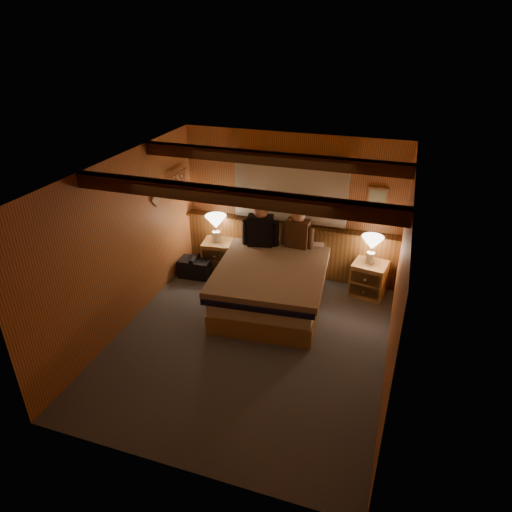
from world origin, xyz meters
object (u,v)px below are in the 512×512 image
at_px(duffel_bag, 195,267).
at_px(nightstand_right, 369,279).
at_px(person_right, 298,232).
at_px(person_left, 261,228).
at_px(nightstand_left, 218,256).
at_px(lamp_left, 216,223).
at_px(bed, 272,284).
at_px(lamp_right, 372,244).

bearing_deg(duffel_bag, nightstand_right, 3.43).
bearing_deg(person_right, person_left, -164.99).
relative_size(nightstand_left, nightstand_right, 0.96).
relative_size(lamp_left, person_left, 0.65).
relative_size(bed, person_left, 2.98).
height_order(bed, nightstand_left, bed).
bearing_deg(nightstand_right, nightstand_left, -170.54).
distance_m(nightstand_right, duffel_bag, 2.88).
relative_size(nightstand_left, person_right, 0.85).
xyz_separation_m(bed, nightstand_left, (-1.20, 0.77, -0.09)).
bearing_deg(person_left, nightstand_right, -6.60).
xyz_separation_m(lamp_right, duffel_bag, (-2.84, -0.38, -0.70)).
xyz_separation_m(person_left, person_right, (0.58, 0.13, -0.03)).
height_order(bed, person_right, person_right).
relative_size(lamp_left, duffel_bag, 0.86).
bearing_deg(duffel_bag, person_right, 7.20).
relative_size(nightstand_left, duffel_bag, 1.01).
height_order(lamp_left, person_left, person_left).
bearing_deg(nightstand_left, lamp_left, 142.51).
distance_m(bed, nightstand_left, 1.43).
relative_size(bed, duffel_bag, 3.91).
distance_m(nightstand_left, person_right, 1.55).
bearing_deg(duffel_bag, lamp_right, 4.26).
height_order(nightstand_right, lamp_left, lamp_left).
distance_m(nightstand_right, person_left, 1.89).
bearing_deg(person_right, bed, -102.21).
bearing_deg(duffel_bag, lamp_left, 49.84).
bearing_deg(person_right, lamp_right, 5.85).
distance_m(lamp_right, person_right, 1.16).
bearing_deg(nightstand_left, bed, -40.30).
height_order(bed, person_left, person_left).
relative_size(lamp_left, person_right, 0.72).
relative_size(nightstand_right, lamp_left, 1.23).
height_order(lamp_right, person_right, person_right).
xyz_separation_m(nightstand_left, person_right, (1.40, -0.03, 0.67)).
relative_size(nightstand_left, person_left, 0.77).
bearing_deg(person_left, bed, -70.01).
relative_size(bed, lamp_right, 4.88).
bearing_deg(lamp_right, person_right, -176.79).
relative_size(bed, person_right, 3.29).
bearing_deg(lamp_left, duffel_bag, -126.86).
relative_size(person_left, duffel_bag, 1.31).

